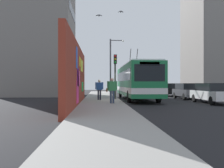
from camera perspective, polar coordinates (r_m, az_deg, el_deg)
ground_plane at (r=21.06m, az=1.92°, el=-4.11°), size 80.00×80.00×0.00m
sidewalk_slab at (r=20.97m, az=-2.45°, el=-3.93°), size 48.00×3.20×0.15m
graffiti_wall at (r=16.84m, az=-8.21°, el=1.94°), size 13.68×0.32×4.17m
building_far_left at (r=33.33m, az=-16.13°, el=10.41°), size 8.86×7.95×15.04m
building_far_right at (r=43.94m, az=22.78°, el=11.56°), size 9.83×8.03×20.59m
city_bus at (r=23.88m, az=5.65°, el=0.84°), size 12.52×2.67×5.12m
parked_car_white at (r=20.62m, az=22.31°, el=-1.88°), size 4.77×1.80×1.58m
parked_car_dark_gray at (r=25.49m, az=17.18°, el=-1.51°), size 4.27×1.87×1.58m
parked_car_black at (r=31.12m, az=13.36°, el=-1.22°), size 4.26×1.92×1.58m
pedestrian_at_curb at (r=17.30m, az=0.00°, el=-0.99°), size 0.24×0.78×1.79m
pedestrian_midblock at (r=20.99m, az=-2.97°, el=-0.92°), size 0.23×0.69×1.73m
traffic_light at (r=22.17m, az=0.75°, el=3.54°), size 0.49×0.28×4.04m
street_lamp at (r=28.78m, az=0.01°, el=4.88°), size 0.44×1.72×6.62m
flying_pigeons at (r=22.31m, az=0.79°, el=18.60°), size 7.79×2.74×2.10m
curbside_puddle at (r=21.84m, az=3.32°, el=-3.96°), size 1.78×1.78×0.00m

